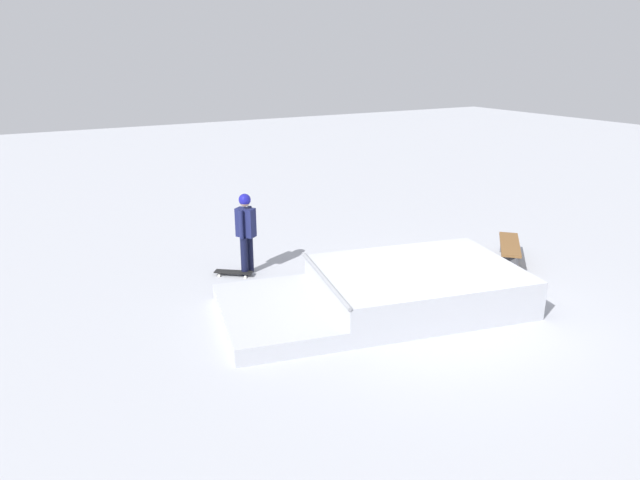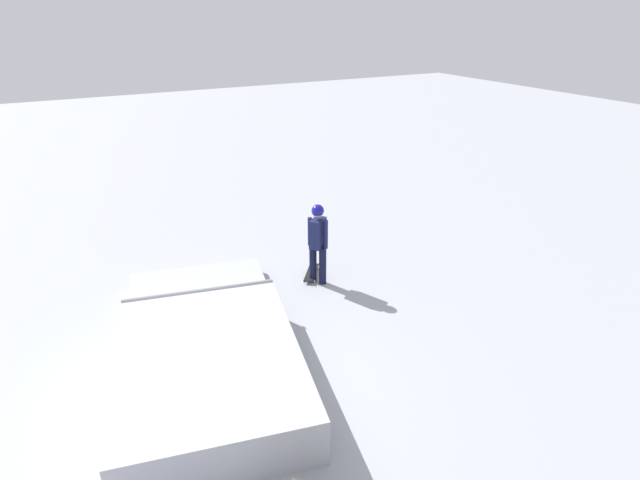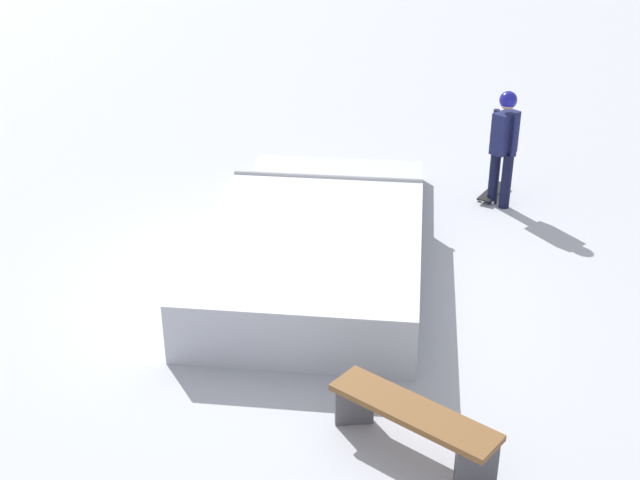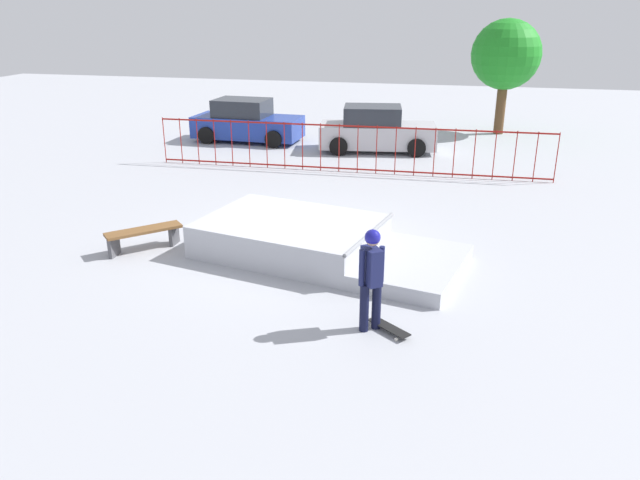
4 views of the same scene
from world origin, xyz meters
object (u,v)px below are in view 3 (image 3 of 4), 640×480
object	(u,v)px
skateboard	(493,192)
park_bench	(413,420)
skater	(504,140)
skate_ramp	(316,246)

from	to	relation	value
skateboard	park_bench	world-z (taller)	park_bench
skater	park_bench	xyz separation A→B (m)	(-5.24, 2.31, -0.65)
skater	skateboard	xyz separation A→B (m)	(0.31, -0.01, -0.93)
skateboard	skater	bearing A→B (deg)	-145.27
skateboard	park_bench	size ratio (longest dim) A/B	0.53
skate_ramp	skateboard	distance (m)	3.50
park_bench	skater	bearing A→B (deg)	-23.76
skater	skateboard	size ratio (longest dim) A/B	2.28
skate_ramp	skateboard	size ratio (longest dim) A/B	7.69
skate_ramp	skater	world-z (taller)	skater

